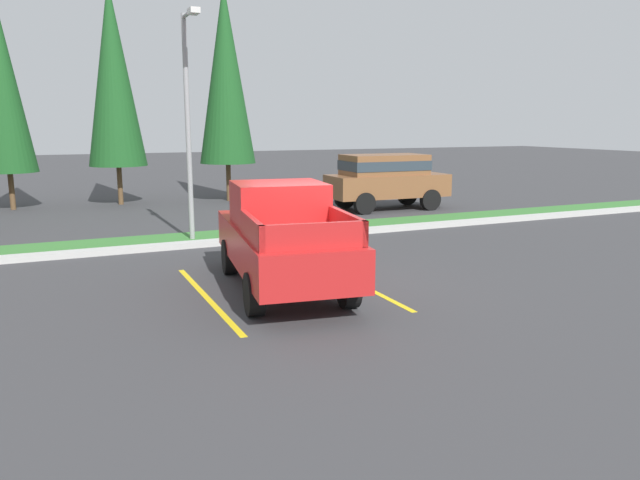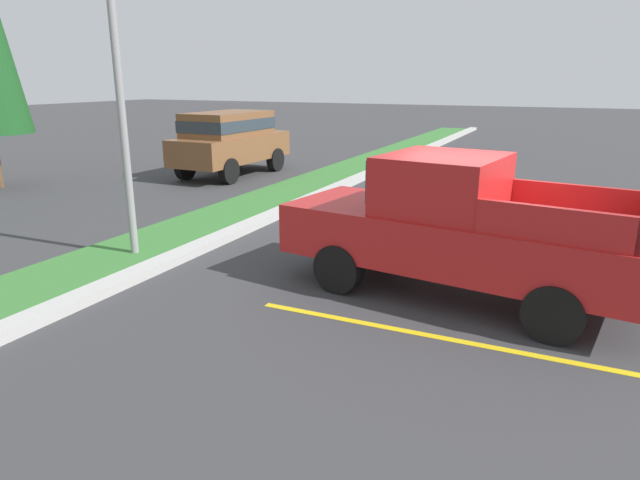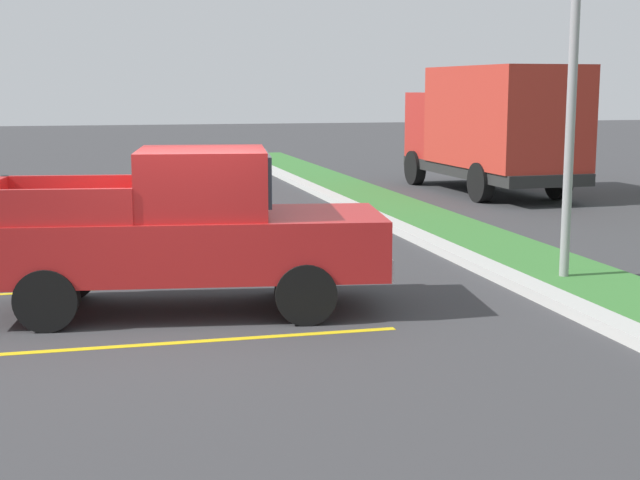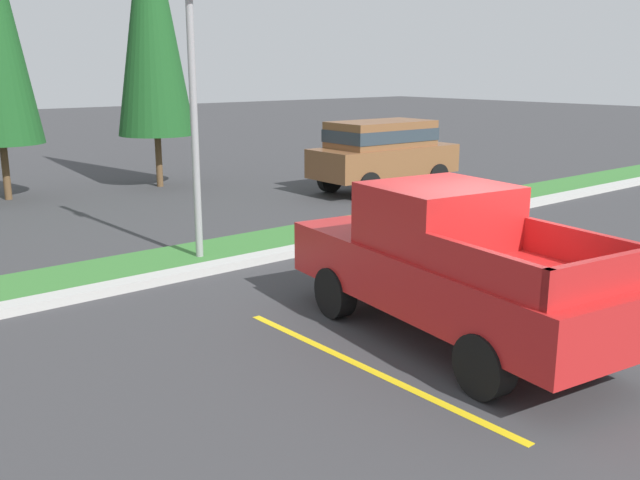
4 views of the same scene
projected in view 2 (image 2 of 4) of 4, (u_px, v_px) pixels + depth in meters
The scene contains 8 objects.
ground_plane at pixel (471, 281), 9.05m from camera, with size 120.00×120.00×0.00m, color #38383A.
parking_line_near at pixel (429, 335), 7.14m from camera, with size 0.12×4.80×0.01m, color yellow.
parking_line_far at pixel (473, 265), 9.84m from camera, with size 0.12×4.80×0.01m, color yellow.
curb_strip at pixel (215, 240), 11.06m from camera, with size 56.00×0.40×0.15m, color #B2B2AD.
grass_median at pixel (171, 236), 11.52m from camera, with size 56.00×1.80×0.06m, color #387533.
pickup_truck_main at pixel (456, 228), 8.22m from camera, with size 2.61×5.44×2.10m.
suv_distant at pixel (230, 138), 18.50m from camera, with size 4.64×2.05×2.10m.
street_light at pixel (123, 51), 9.29m from camera, with size 0.24×1.49×6.11m.
Camera 2 is at (-8.74, -1.38, 3.17)m, focal length 31.38 mm.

